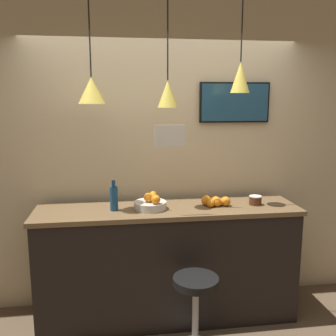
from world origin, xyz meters
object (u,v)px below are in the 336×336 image
object	(u,v)px
spread_jar	(255,200)
mounted_tv	(235,102)
bar_stool	(196,302)
fruit_bowl	(151,203)
juice_bottle	(114,198)

from	to	relation	value
spread_jar	mounted_tv	bearing A→B (deg)	106.48
bar_stool	fruit_bowl	bearing A→B (deg)	120.07
fruit_bowl	bar_stool	bearing A→B (deg)	-59.93
juice_bottle	mounted_tv	distance (m)	1.43
fruit_bowl	juice_bottle	distance (m)	0.32
juice_bottle	mounted_tv	bearing A→B (deg)	17.23
spread_jar	mounted_tv	xyz separation A→B (m)	(-0.10, 0.35, 0.86)
bar_stool	spread_jar	xyz separation A→B (m)	(0.65, 0.51, 0.65)
bar_stool	mounted_tv	size ratio (longest dim) A/B	0.95
fruit_bowl	mounted_tv	distance (m)	1.24
fruit_bowl	juice_bottle	bearing A→B (deg)	179.57
mounted_tv	bar_stool	bearing A→B (deg)	-122.13
juice_bottle	spread_jar	size ratio (longest dim) A/B	2.34
fruit_bowl	spread_jar	distance (m)	0.94
bar_stool	juice_bottle	world-z (taller)	juice_bottle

